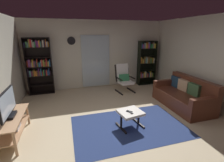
{
  "coord_description": "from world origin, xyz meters",
  "views": [
    {
      "loc": [
        -1.21,
        -3.33,
        2.11
      ],
      "look_at": [
        -0.01,
        0.71,
        0.85
      ],
      "focal_mm": 25.62,
      "sensor_mm": 36.0,
      "label": 1
    }
  ],
  "objects_px": {
    "lounge_armchair": "(124,77)",
    "tv_remote": "(131,112)",
    "bookshelf_near_tv": "(39,63)",
    "bookshelf_near_sofa": "(146,62)",
    "ottoman": "(130,114)",
    "tv_stand": "(11,125)",
    "television": "(7,105)",
    "cell_phone": "(129,111)",
    "leather_sofa": "(184,96)",
    "wall_clock": "(71,41)"
  },
  "relations": [
    {
      "from": "lounge_armchair",
      "to": "cell_phone",
      "type": "xyz_separation_m",
      "value": [
        -0.74,
        -2.33,
        -0.14
      ]
    },
    {
      "from": "tv_remote",
      "to": "wall_clock",
      "type": "xyz_separation_m",
      "value": [
        -1.05,
        3.16,
        1.45
      ]
    },
    {
      "from": "cell_phone",
      "to": "bookshelf_near_tv",
      "type": "bearing_deg",
      "value": 80.9
    },
    {
      "from": "leather_sofa",
      "to": "lounge_armchair",
      "type": "relative_size",
      "value": 1.74
    },
    {
      "from": "television",
      "to": "tv_remote",
      "type": "relative_size",
      "value": 5.87
    },
    {
      "from": "television",
      "to": "tv_remote",
      "type": "xyz_separation_m",
      "value": [
        2.47,
        -0.3,
        -0.38
      ]
    },
    {
      "from": "television",
      "to": "bookshelf_near_tv",
      "type": "distance_m",
      "value": 2.75
    },
    {
      "from": "lounge_armchair",
      "to": "bookshelf_near_sofa",
      "type": "bearing_deg",
      "value": 25.66
    },
    {
      "from": "cell_phone",
      "to": "wall_clock",
      "type": "distance_m",
      "value": 3.59
    },
    {
      "from": "bookshelf_near_tv",
      "to": "tv_remote",
      "type": "relative_size",
      "value": 13.74
    },
    {
      "from": "lounge_armchair",
      "to": "ottoman",
      "type": "relative_size",
      "value": 1.72
    },
    {
      "from": "ottoman",
      "to": "tv_remote",
      "type": "xyz_separation_m",
      "value": [
        -0.02,
        -0.06,
        0.08
      ]
    },
    {
      "from": "lounge_armchair",
      "to": "tv_remote",
      "type": "bearing_deg",
      "value": -106.96
    },
    {
      "from": "cell_phone",
      "to": "wall_clock",
      "type": "xyz_separation_m",
      "value": [
        -1.04,
        3.11,
        1.46
      ]
    },
    {
      "from": "cell_phone",
      "to": "ottoman",
      "type": "bearing_deg",
      "value": -27.49
    },
    {
      "from": "tv_stand",
      "to": "lounge_armchair",
      "type": "distance_m",
      "value": 3.83
    },
    {
      "from": "bookshelf_near_sofa",
      "to": "ottoman",
      "type": "relative_size",
      "value": 3.05
    },
    {
      "from": "television",
      "to": "bookshelf_near_sofa",
      "type": "distance_m",
      "value": 5.15
    },
    {
      "from": "ottoman",
      "to": "tv_remote",
      "type": "relative_size",
      "value": 4.14
    },
    {
      "from": "bookshelf_near_tv",
      "to": "lounge_armchair",
      "type": "relative_size",
      "value": 1.94
    },
    {
      "from": "leather_sofa",
      "to": "tv_remote",
      "type": "bearing_deg",
      "value": -161.81
    },
    {
      "from": "television",
      "to": "leather_sofa",
      "type": "relative_size",
      "value": 0.47
    },
    {
      "from": "bookshelf_near_sofa",
      "to": "cell_phone",
      "type": "xyz_separation_m",
      "value": [
        -1.94,
        -2.91,
        -0.57
      ]
    },
    {
      "from": "ottoman",
      "to": "cell_phone",
      "type": "height_order",
      "value": "cell_phone"
    },
    {
      "from": "tv_stand",
      "to": "wall_clock",
      "type": "xyz_separation_m",
      "value": [
        1.42,
        2.86,
        1.51
      ]
    },
    {
      "from": "television",
      "to": "ottoman",
      "type": "bearing_deg",
      "value": -5.4
    },
    {
      "from": "tv_stand",
      "to": "television",
      "type": "bearing_deg",
      "value": 58.3
    },
    {
      "from": "tv_stand",
      "to": "leather_sofa",
      "type": "bearing_deg",
      "value": 4.57
    },
    {
      "from": "tv_stand",
      "to": "lounge_armchair",
      "type": "bearing_deg",
      "value": 33.13
    },
    {
      "from": "leather_sofa",
      "to": "ottoman",
      "type": "distance_m",
      "value": 2.05
    },
    {
      "from": "bookshelf_near_tv",
      "to": "ottoman",
      "type": "xyz_separation_m",
      "value": [
        2.23,
        -2.95,
        -0.78
      ]
    },
    {
      "from": "leather_sofa",
      "to": "cell_phone",
      "type": "xyz_separation_m",
      "value": [
        -2.0,
        -0.6,
        0.08
      ]
    },
    {
      "from": "wall_clock",
      "to": "lounge_armchair",
      "type": "bearing_deg",
      "value": -23.52
    },
    {
      "from": "bookshelf_near_sofa",
      "to": "tv_remote",
      "type": "xyz_separation_m",
      "value": [
        -1.93,
        -2.97,
        -0.56
      ]
    },
    {
      "from": "bookshelf_near_tv",
      "to": "bookshelf_near_sofa",
      "type": "height_order",
      "value": "bookshelf_near_tv"
    },
    {
      "from": "tv_remote",
      "to": "cell_phone",
      "type": "distance_m",
      "value": 0.06
    },
    {
      "from": "cell_phone",
      "to": "bookshelf_near_sofa",
      "type": "bearing_deg",
      "value": 10.61
    },
    {
      "from": "tv_remote",
      "to": "ottoman",
      "type": "bearing_deg",
      "value": 60.16
    },
    {
      "from": "bookshelf_near_tv",
      "to": "ottoman",
      "type": "bearing_deg",
      "value": -52.94
    },
    {
      "from": "bookshelf_near_tv",
      "to": "ottoman",
      "type": "distance_m",
      "value": 3.78
    },
    {
      "from": "tv_stand",
      "to": "cell_phone",
      "type": "xyz_separation_m",
      "value": [
        2.46,
        -0.24,
        0.05
      ]
    },
    {
      "from": "bookshelf_near_tv",
      "to": "wall_clock",
      "type": "bearing_deg",
      "value": 7.03
    },
    {
      "from": "ottoman",
      "to": "wall_clock",
      "type": "bearing_deg",
      "value": 109.1
    },
    {
      "from": "ottoman",
      "to": "tv_remote",
      "type": "bearing_deg",
      "value": -108.02
    },
    {
      "from": "ottoman",
      "to": "television",
      "type": "bearing_deg",
      "value": 174.6
    },
    {
      "from": "tv_stand",
      "to": "bookshelf_near_tv",
      "type": "xyz_separation_m",
      "value": [
        0.26,
        2.72,
        0.76
      ]
    },
    {
      "from": "ottoman",
      "to": "wall_clock",
      "type": "xyz_separation_m",
      "value": [
        -1.07,
        3.1,
        1.53
      ]
    },
    {
      "from": "tv_remote",
      "to": "cell_phone",
      "type": "relative_size",
      "value": 1.03
    },
    {
      "from": "television",
      "to": "leather_sofa",
      "type": "xyz_separation_m",
      "value": [
        4.46,
        0.35,
        -0.46
      ]
    },
    {
      "from": "lounge_armchair",
      "to": "tv_remote",
      "type": "distance_m",
      "value": 2.5
    }
  ]
}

